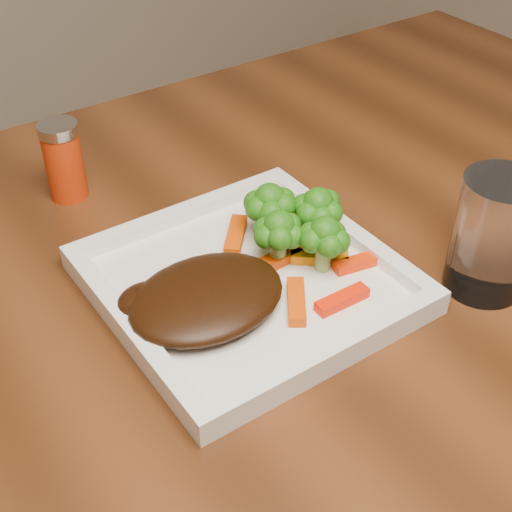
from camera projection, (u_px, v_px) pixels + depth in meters
plate at (248, 285)px, 0.69m from camera, size 0.27×0.27×0.01m
steak at (207, 297)px, 0.65m from camera, size 0.15×0.12×0.03m
broccoli_0 at (270, 209)px, 0.72m from camera, size 0.06×0.06×0.07m
broccoli_1 at (317, 215)px, 0.72m from camera, size 0.07×0.07×0.06m
broccoli_2 at (324, 244)px, 0.68m from camera, size 0.07×0.07×0.06m
broccoli_3 at (279, 237)px, 0.69m from camera, size 0.06×0.06×0.06m
carrot_0 at (342, 299)px, 0.66m from camera, size 0.06×0.02×0.01m
carrot_1 at (359, 262)px, 0.70m from camera, size 0.05×0.02×0.01m
carrot_2 at (296, 301)px, 0.66m from camera, size 0.05×0.06×0.01m
carrot_3 at (300, 219)px, 0.76m from camera, size 0.06×0.03×0.01m
carrot_4 at (236, 235)px, 0.74m from camera, size 0.05×0.06×0.01m
carrot_5 at (319, 257)px, 0.71m from camera, size 0.05×0.05×0.01m
carrot_6 at (286, 256)px, 0.71m from camera, size 0.06×0.02×0.01m
spice_shaker at (64, 161)px, 0.80m from camera, size 0.05×0.05×0.09m
drinking_glass at (493, 236)px, 0.66m from camera, size 0.08×0.08×0.12m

